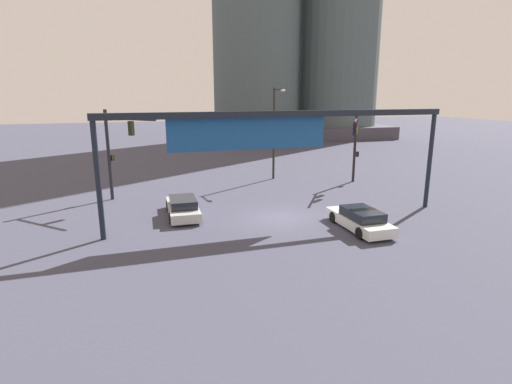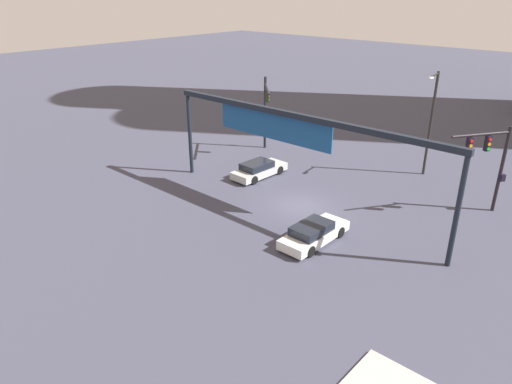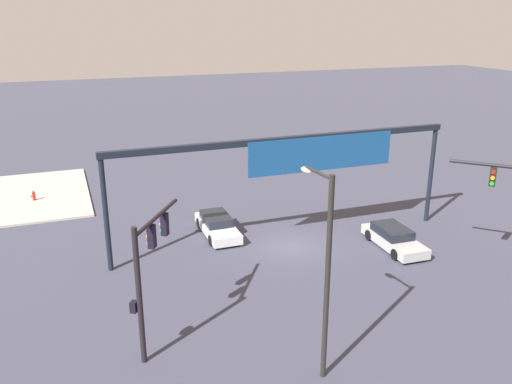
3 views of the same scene
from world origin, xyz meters
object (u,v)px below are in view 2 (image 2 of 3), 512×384
Objects in this scene: sedan_car_approaching at (259,169)px; sedan_car_waiting_far at (314,233)px; streetlamp_curved_arm at (431,118)px; traffic_signal_near_corner at (491,157)px; traffic_signal_opposite_side at (266,106)px.

sedan_car_approaching is 0.99× the size of sedan_car_waiting_far.
sedan_car_waiting_far is at bearing -118.98° from sedan_car_approaching.
sedan_car_waiting_far is (9.06, -5.53, 0.00)m from sedan_car_approaching.
traffic_signal_near_corner is at bearing 49.47° from streetlamp_curved_arm.
sedan_car_approaching is 10.61m from sedan_car_waiting_far.
traffic_signal_near_corner reaches higher than sedan_car_approaching.
sedan_car_approaching is at bearing -52.41° from streetlamp_curved_arm.
streetlamp_curved_arm is at bearing 61.30° from traffic_signal_opposite_side.
streetlamp_curved_arm reaches higher than sedan_car_approaching.
traffic_signal_near_corner is 0.89× the size of traffic_signal_opposite_side.
traffic_signal_opposite_side is 7.19m from sedan_car_approaching.
traffic_signal_opposite_side is 1.35× the size of sedan_car_approaching.
traffic_signal_near_corner is at bearing 44.85° from traffic_signal_opposite_side.
traffic_signal_near_corner is at bearing -69.46° from sedan_car_approaching.
streetlamp_curved_arm is at bearing -0.27° from sedan_car_waiting_far.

